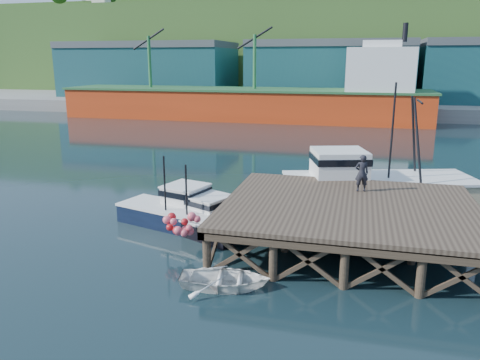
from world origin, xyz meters
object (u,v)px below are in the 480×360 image
(trawler, at_px, (375,183))
(dockworker, at_px, (362,173))
(boat_navy, at_px, (177,210))
(boat_black, at_px, (199,217))
(dinghy, at_px, (225,279))

(trawler, relative_size, dockworker, 6.16)
(boat_navy, xyz_separation_m, boat_black, (1.47, -0.54, -0.12))
(boat_black, xyz_separation_m, dockworker, (8.29, 2.19, 2.42))
(boat_navy, bearing_deg, trawler, 45.14)
(trawler, bearing_deg, boat_navy, -168.26)
(boat_navy, xyz_separation_m, dockworker, (9.76, 1.65, 2.30))
(boat_black, xyz_separation_m, dinghy, (3.20, -6.02, -0.31))
(boat_black, relative_size, trawler, 0.53)
(trawler, relative_size, dinghy, 3.33)
(dinghy, bearing_deg, boat_black, 18.43)
(boat_navy, xyz_separation_m, trawler, (10.62, 5.77, 0.76))
(boat_black, bearing_deg, dockworker, 40.19)
(trawler, height_order, dinghy, trawler)
(boat_black, bearing_deg, trawler, 59.98)
(boat_navy, bearing_deg, dockworker, 26.22)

